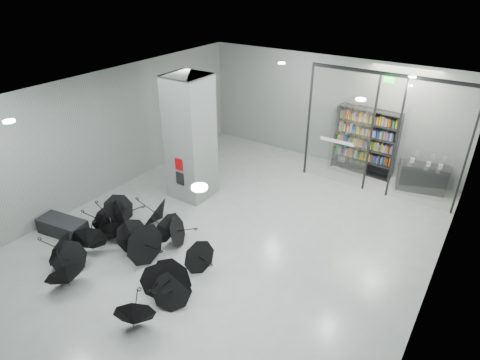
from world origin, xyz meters
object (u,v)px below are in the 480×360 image
Objects in this scene: bench at (63,227)px; umbrella_cluster at (131,247)px; column at (191,138)px; bookshelf at (365,141)px; shop_counter at (422,178)px.

bench is 2.40m from umbrella_cluster.
column reaches higher than bookshelf.
umbrella_cluster is at bearing -106.91° from bookshelf.
umbrella_cluster is at bearing -78.14° from column.
umbrella_cluster is at bearing -138.57° from shop_counter.
bookshelf reaches higher than bench.
shop_counter is at bearing -1.20° from bookshelf.
bookshelf is 2.27m from shop_counter.
shop_counter is at bearing 35.77° from column.
column is at bearing -158.02° from shop_counter.
umbrella_cluster is (-5.52, -7.95, -0.17)m from shop_counter.
bookshelf is at bearing 159.45° from shop_counter.
column is 2.84× the size of bench.
column is 7.85m from shop_counter.
column reaches higher than shop_counter.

